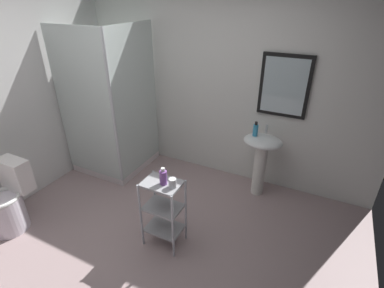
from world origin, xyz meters
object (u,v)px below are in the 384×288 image
toilet (9,203)px  conditioner_bottle_purple (163,177)px  pedestal_sink (261,154)px  shower_stall (115,140)px  rinse_cup (173,183)px  storage_cart (163,208)px  hand_soap_bottle (255,130)px

toilet → conditioner_bottle_purple: bearing=18.0°
toilet → pedestal_sink: bearing=38.2°
shower_stall → toilet: 1.49m
toilet → rinse_cup: rinse_cup is taller
toilet → conditioner_bottle_purple: conditioner_bottle_purple is taller
storage_cart → conditioner_bottle_purple: (0.02, -0.00, 0.38)m
conditioner_bottle_purple → rinse_cup: 0.10m
toilet → hand_soap_bottle: bearing=39.2°
rinse_cup → shower_stall: bearing=147.6°
conditioner_bottle_purple → rinse_cup: conditioner_bottle_purple is taller
pedestal_sink → toilet: (-2.25, -1.77, -0.26)m
storage_cart → conditioner_bottle_purple: size_ratio=4.35×
pedestal_sink → storage_cart: 1.40m
pedestal_sink → hand_soap_bottle: 0.32m
conditioner_bottle_purple → rinse_cup: (0.10, -0.01, -0.03)m
storage_cart → toilet: bearing=-161.6°
toilet → storage_cart: 1.70m
shower_stall → rinse_cup: 1.78m
pedestal_sink → rinse_cup: bearing=-112.4°
toilet → rinse_cup: bearing=16.8°
hand_soap_bottle → conditioner_bottle_purple: 1.33m
conditioner_bottle_purple → storage_cart: bearing=169.1°
storage_cart → hand_soap_bottle: 1.41m
storage_cart → hand_soap_bottle: size_ratio=4.21×
conditioner_bottle_purple → hand_soap_bottle: bearing=67.1°
pedestal_sink → rinse_cup: rinse_cup is taller
shower_stall → toilet: shower_stall is taller
storage_cart → conditioner_bottle_purple: bearing=-10.9°
storage_cart → rinse_cup: bearing=-5.5°
pedestal_sink → conditioner_bottle_purple: conditioner_bottle_purple is taller
hand_soap_bottle → shower_stall: bearing=-171.3°
shower_stall → storage_cart: (1.36, -0.93, -0.03)m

